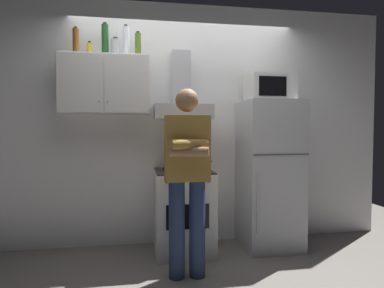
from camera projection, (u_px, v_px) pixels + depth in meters
name	position (u px, v px, depth m)	size (l,w,h in m)	color
ground_plane	(192.00, 260.00, 3.20)	(7.00, 7.00, 0.00)	slate
back_wall_tiled	(184.00, 124.00, 3.73)	(4.80, 0.10, 2.70)	white
upper_cabinet	(105.00, 85.00, 3.35)	(0.90, 0.37, 0.60)	silver
stove_oven	(184.00, 211.00, 3.42)	(0.60, 0.62, 0.87)	white
range_hood	(182.00, 101.00, 3.49)	(0.60, 0.44, 0.75)	#B7BABF
refrigerator	(269.00, 174.00, 3.55)	(0.60, 0.62, 1.60)	silver
microwave	(269.00, 88.00, 3.53)	(0.48, 0.37, 0.28)	silver
person_standing	(187.00, 175.00, 2.79)	(0.38, 0.33, 1.64)	navy
cooking_pot	(198.00, 165.00, 3.30)	(0.30, 0.20, 0.11)	#B7BABF
bottle_spice_jar	(89.00, 49.00, 3.35)	(0.05, 0.05, 0.15)	gold
bottle_olive_oil	(138.00, 45.00, 3.41)	(0.06, 0.06, 0.27)	#4C6B19
bottle_wine_green	(105.00, 40.00, 3.36)	(0.07, 0.07, 0.35)	#19471E
bottle_vodka_clear	(126.00, 42.00, 3.38)	(0.07, 0.07, 0.33)	silver
bottle_beer_brown	(76.00, 41.00, 3.26)	(0.06, 0.06, 0.27)	brown
bottle_canister_steel	(115.00, 48.00, 3.36)	(0.09, 0.09, 0.19)	#B2B5BA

